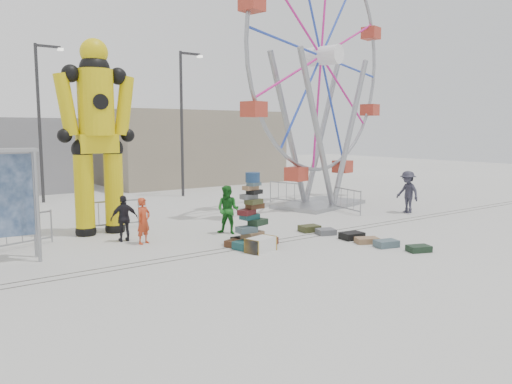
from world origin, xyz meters
TOP-DOWN VIEW (x-y plane):
  - ground at (0.00, 0.00)m, footprint 90.00×90.00m
  - track_line_near at (0.00, 0.60)m, footprint 40.00×0.04m
  - track_line_far at (0.00, 1.00)m, footprint 40.00×0.04m
  - building_right at (7.00, 20.00)m, footprint 12.00×8.00m
  - lamp_post_right at (3.09, 13.00)m, footprint 1.41×0.25m
  - lamp_post_left at (-3.91, 15.00)m, footprint 1.41×0.25m
  - suitcase_tower at (-0.89, 0.83)m, footprint 1.69×1.49m
  - crash_test_dummy at (-4.21, 5.54)m, footprint 2.81×1.24m
  - ferris_wheel at (6.72, 5.81)m, footprint 10.70×3.70m
  - steamer_trunk at (-1.13, 0.00)m, footprint 1.04×0.76m
  - row_case_0 at (2.13, 1.40)m, footprint 0.79×0.62m
  - row_case_1 at (2.26, 0.67)m, footprint 0.78×0.72m
  - row_case_2 at (2.45, -0.41)m, footprint 0.83×0.64m
  - row_case_3 at (2.39, -1.14)m, footprint 0.87×0.74m
  - row_case_4 at (2.47, -1.88)m, footprint 0.82×0.63m
  - row_case_5 at (2.79, -2.86)m, footprint 0.81×0.66m
  - barricade_dummy_b at (-6.95, 4.83)m, footprint 1.94×0.67m
  - barricade_dummy_c at (-3.56, 6.13)m, footprint 2.00×0.35m
  - barricade_wheel_front at (6.41, 3.61)m, footprint 0.49×1.98m
  - barricade_wheel_back at (5.94, 7.39)m, footprint 0.65×1.95m
  - pedestrian_red at (-3.60, 3.11)m, footprint 0.66×0.56m
  - pedestrian_green at (-0.51, 2.82)m, footprint 1.03×1.07m
  - pedestrian_black at (-3.98, 3.83)m, footprint 0.95×0.49m
  - pedestrian_grey at (8.51, 1.95)m, footprint 0.86×1.30m

SIDE VIEW (x-z plane):
  - ground at x=0.00m, z-range 0.00..0.00m
  - track_line_near at x=0.00m, z-range 0.00..0.01m
  - track_line_far at x=0.00m, z-range 0.00..0.01m
  - row_case_3 at x=2.39m, z-range 0.00..0.19m
  - row_case_5 at x=2.79m, z-range 0.00..0.20m
  - row_case_1 at x=2.26m, z-range 0.00..0.20m
  - row_case_4 at x=2.47m, z-range 0.00..0.23m
  - row_case_0 at x=2.13m, z-range 0.00..0.23m
  - row_case_2 at x=2.45m, z-range 0.00..0.24m
  - steamer_trunk at x=-1.13m, z-range 0.00..0.44m
  - barricade_dummy_b at x=-6.95m, z-range 0.00..1.10m
  - barricade_dummy_c at x=-3.56m, z-range 0.00..1.10m
  - barricade_wheel_front at x=6.41m, z-range 0.00..1.10m
  - barricade_wheel_back at x=5.94m, z-range 0.00..1.10m
  - suitcase_tower at x=-0.89m, z-range -0.52..1.85m
  - pedestrian_red at x=-3.60m, z-range 0.00..1.52m
  - pedestrian_black at x=-3.98m, z-range 0.00..1.55m
  - pedestrian_green at x=-0.51m, z-range 0.00..1.74m
  - pedestrian_grey at x=8.51m, z-range 0.00..1.89m
  - building_right at x=7.00m, z-range 0.00..5.00m
  - crash_test_dummy at x=-4.21m, z-range 0.19..7.26m
  - lamp_post_right at x=3.09m, z-range 0.48..8.48m
  - lamp_post_left at x=-3.91m, z-range 0.48..8.48m
  - ferris_wheel at x=6.72m, z-range -0.10..12.65m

